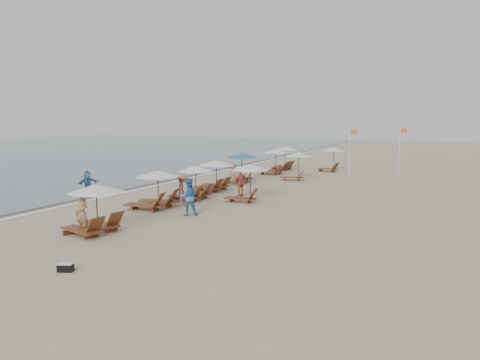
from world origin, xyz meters
The scene contains 22 objects.
ground centered at (0.00, 0.00, 0.00)m, with size 160.00×160.00×0.00m, color tan.
wet_sand_band centered at (-12.50, 10.00, 0.00)m, with size 3.20×140.00×0.01m, color #6B5E4C.
foam_line centered at (-11.20, 10.00, 0.01)m, with size 0.50×140.00×0.02m, color white.
lounger_station_0 centered at (-5.43, -4.39, 1.09)m, with size 2.70×2.37×2.13m.
lounger_station_1 centered at (-6.36, 0.89, 1.01)m, with size 2.87×2.58×2.10m.
lounger_station_2 centered at (-5.92, 3.98, 0.96)m, with size 2.59×2.10×2.07m.
lounger_station_3 centered at (-6.42, 7.40, 1.10)m, with size 2.71×2.44×2.07m.
lounger_station_4 centered at (-6.50, 11.44, 1.25)m, with size 2.64×2.45×2.26m.
lounger_station_5 centered at (-6.14, 17.19, 1.07)m, with size 2.58×2.18×2.22m.
lounger_station_6 centered at (-6.55, 20.76, 1.19)m, with size 2.53×2.29×2.22m.
inland_station_0 centered at (-2.66, 4.73, 1.43)m, with size 2.60×2.24×2.22m.
inland_station_1 centered at (-3.07, 14.53, 1.45)m, with size 2.60×2.24×2.22m.
inland_station_2 centered at (-2.13, 21.33, 1.42)m, with size 2.66×2.24×2.22m.
beachgoer_near centered at (-5.81, -4.64, 0.93)m, with size 0.68×0.44×1.85m, color #A67E5A.
beachgoer_mid_a centered at (-3.75, 0.32, 0.95)m, with size 0.92×0.72×1.89m, color teal.
beachgoer_mid_b centered at (-5.36, 2.16, 0.89)m, with size 1.15×0.66×1.78m, color #95564C.
beachgoer_far_a centered at (-3.76, 6.17, 0.89)m, with size 1.04×0.43×1.78m, color #C95B50.
beachgoer_far_b centered at (-6.65, 10.72, 0.78)m, with size 0.76×0.49×1.55m, color tan.
waterline_walker centered at (-12.61, 2.23, 0.78)m, with size 1.45×0.46×1.56m, color #326598.
duffel_bag centered at (-2.80, -8.21, 0.14)m, with size 0.54×0.42×0.27m.
flag_pole_near centered at (0.19, 18.49, 2.29)m, with size 0.60×0.08×4.11m.
flag_pole_far centered at (3.68, 22.19, 2.34)m, with size 0.60×0.08×4.20m.
Camera 1 is at (8.10, -17.49, 4.84)m, focal length 32.29 mm.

